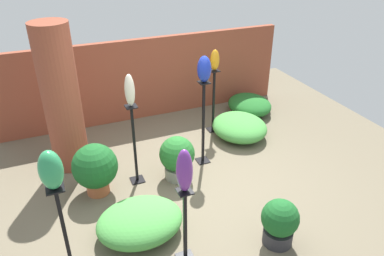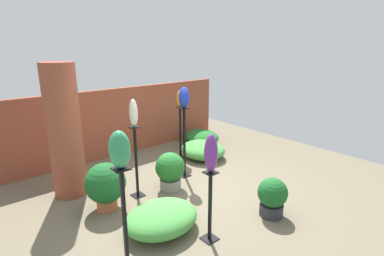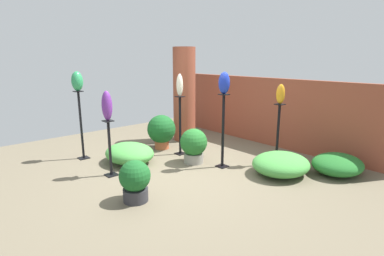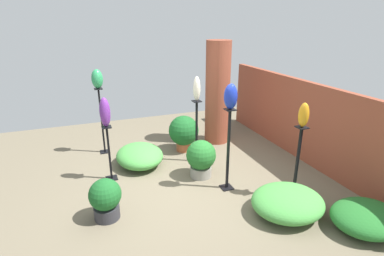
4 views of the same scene
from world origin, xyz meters
name	(u,v)px [view 2 (image 2 of 4)]	position (x,y,z in m)	size (l,w,h in m)	color
ground_plane	(192,192)	(0.00, 0.00, 0.00)	(8.00, 8.00, 0.00)	#6B604C
brick_wall_back	(120,122)	(0.00, 2.59, 0.79)	(5.60, 0.12, 1.58)	brown
brick_pillar	(65,132)	(-1.64, 1.36, 1.14)	(0.55, 0.55, 2.29)	brown
pedestal_violet	(210,210)	(-0.67, -1.16, 0.45)	(0.20, 0.20, 0.99)	black
pedestal_jade	(126,234)	(-1.90, -1.16, 0.64)	(0.20, 0.20, 1.39)	black
pedestal_ivory	(136,165)	(-0.79, 0.52, 0.58)	(0.20, 0.20, 1.25)	black
pedestal_cobalt	(184,145)	(0.34, 0.63, 0.64)	(0.20, 0.20, 1.39)	black
pedestal_amber	(180,134)	(0.95, 1.52, 0.54)	(0.20, 0.20, 1.19)	black
art_vase_violet	(211,153)	(-0.67, -1.16, 1.25)	(0.17, 0.18, 0.51)	#6B2D8C
art_vase_jade	(120,150)	(-1.90, -1.16, 1.59)	(0.21, 0.22, 0.38)	#2D9356
art_vase_ivory	(133,113)	(-0.79, 0.52, 1.48)	(0.14, 0.14, 0.46)	beige
art_vase_cobalt	(184,98)	(0.34, 0.63, 1.59)	(0.21, 0.21, 0.40)	#192D9E
art_vase_amber	(180,99)	(0.95, 1.52, 1.37)	(0.16, 0.15, 0.37)	orange
potted_plant_front_right	(272,196)	(0.46, -1.35, 0.32)	(0.46, 0.46, 0.61)	#2D2D33
potted_plant_front_left	(170,170)	(-0.19, 0.37, 0.37)	(0.54, 0.54, 0.69)	gray
potted_plant_walkway_edge	(106,184)	(-1.39, 0.46, 0.43)	(0.64, 0.64, 0.78)	#B25B38
foliage_bed_east	(203,150)	(1.29, 1.13, 0.19)	(0.97, 1.07, 0.38)	#479942
foliage_bed_west	(162,218)	(-1.04, -0.57, 0.19)	(1.08, 0.90, 0.38)	#479942
foliage_bed_center	(202,137)	(1.95, 1.90, 0.18)	(0.84, 0.97, 0.35)	#236B28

